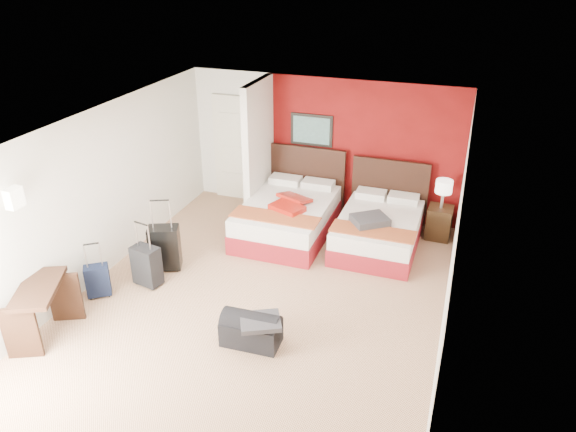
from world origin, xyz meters
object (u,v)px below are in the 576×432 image
at_px(bed_right, 378,232).
at_px(nightstand, 439,223).
at_px(duffel_bag, 251,331).
at_px(suitcase_charcoal, 147,267).
at_px(suitcase_navy, 98,282).
at_px(bed_left, 287,219).
at_px(red_suitcase_open, 291,203).
at_px(desk, 44,312).
at_px(table_lamp, 443,194).
at_px(suitcase_black, 165,249).

xyz_separation_m(bed_right, nightstand, (0.93, 0.66, 0.01)).
distance_m(bed_right, duffel_bag, 3.15).
bearing_deg(suitcase_charcoal, duffel_bag, -9.52).
distance_m(nightstand, suitcase_navy, 5.56).
height_order(bed_left, duffel_bag, bed_left).
bearing_deg(red_suitcase_open, bed_right, 28.50).
distance_m(bed_right, desk, 5.13).
distance_m(bed_left, bed_right, 1.56).
xyz_separation_m(red_suitcase_open, desk, (-2.08, -3.53, -0.27)).
bearing_deg(bed_left, bed_right, 3.06).
height_order(red_suitcase_open, nightstand, red_suitcase_open).
xyz_separation_m(suitcase_navy, desk, (-0.04, -0.99, 0.16)).
relative_size(red_suitcase_open, nightstand, 1.32).
xyz_separation_m(table_lamp, suitcase_navy, (-4.42, -3.38, -0.58)).
bearing_deg(suitcase_navy, duffel_bag, -41.79).
bearing_deg(red_suitcase_open, table_lamp, 41.05).
bearing_deg(suitcase_navy, bed_right, 2.03).
bearing_deg(bed_right, suitcase_charcoal, -142.74).
height_order(bed_left, red_suitcase_open, red_suitcase_open).
distance_m(suitcase_black, desk, 2.04).
xyz_separation_m(nightstand, duffel_bag, (-1.97, -3.64, -0.10)).
bearing_deg(duffel_bag, suitcase_charcoal, 157.31).
distance_m(red_suitcase_open, table_lamp, 2.54).
relative_size(duffel_bag, desk, 0.79).
xyz_separation_m(bed_right, suitcase_navy, (-3.50, -2.71, -0.05)).
xyz_separation_m(nightstand, desk, (-4.47, -4.37, 0.10)).
bearing_deg(suitcase_navy, red_suitcase_open, 15.54).
height_order(bed_right, suitcase_navy, bed_right).
relative_size(suitcase_charcoal, desk, 0.64).
bearing_deg(table_lamp, desk, -135.62).
distance_m(nightstand, suitcase_black, 4.58).
bearing_deg(nightstand, red_suitcase_open, -158.34).
height_order(red_suitcase_open, desk, desk).
bearing_deg(bed_left, red_suitcase_open, -44.63).
relative_size(nightstand, desk, 0.61).
height_order(table_lamp, suitcase_navy, table_lamp).
height_order(suitcase_charcoal, suitcase_navy, suitcase_charcoal).
height_order(nightstand, suitcase_black, suitcase_black).
relative_size(suitcase_charcoal, suitcase_navy, 1.30).
bearing_deg(bed_right, nightstand, 36.17).
xyz_separation_m(table_lamp, suitcase_black, (-3.89, -2.42, -0.47)).
height_order(nightstand, suitcase_navy, nightstand).
xyz_separation_m(suitcase_charcoal, desk, (-0.55, -1.48, 0.09)).
xyz_separation_m(bed_right, desk, (-3.54, -3.71, 0.11)).
distance_m(suitcase_charcoal, desk, 1.58).
bearing_deg(nightstand, suitcase_charcoal, -141.19).
relative_size(red_suitcase_open, table_lamp, 1.50).
height_order(suitcase_navy, duffel_bag, suitcase_navy).
height_order(nightstand, table_lamp, table_lamp).
xyz_separation_m(bed_left, duffel_bag, (0.52, -2.90, -0.12)).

